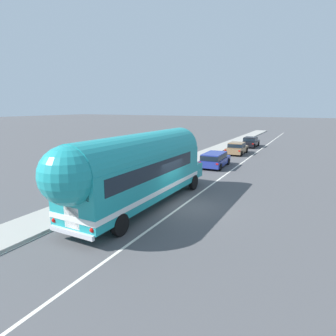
% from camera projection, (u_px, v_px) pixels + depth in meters
% --- Properties ---
extents(ground_plane, '(300.00, 300.00, 0.00)m').
position_uv_depth(ground_plane, '(183.00, 206.00, 16.31)').
color(ground_plane, '#4C4C4F').
extents(lane_markings, '(3.99, 80.00, 0.01)m').
position_uv_depth(lane_markings, '(218.00, 165.00, 27.52)').
color(lane_markings, silver).
rests_on(lane_markings, ground).
extents(sidewalk_slab, '(2.43, 90.00, 0.15)m').
position_uv_depth(sidewalk_slab, '(178.00, 165.00, 27.26)').
color(sidewalk_slab, '#9E9B93').
rests_on(sidewalk_slab, ground).
extents(painted_bus, '(2.70, 12.64, 4.12)m').
position_uv_depth(painted_bus, '(137.00, 168.00, 15.25)').
color(painted_bus, teal).
rests_on(painted_bus, ground).
extents(car_lead, '(2.05, 4.40, 1.37)m').
position_uv_depth(car_lead, '(215.00, 159.00, 26.53)').
color(car_lead, navy).
rests_on(car_lead, ground).
extents(car_second, '(2.01, 4.47, 1.37)m').
position_uv_depth(car_second, '(237.00, 148.00, 34.03)').
color(car_second, olive).
rests_on(car_second, ground).
extents(car_third, '(1.88, 4.42, 1.37)m').
position_uv_depth(car_third, '(250.00, 142.00, 40.02)').
color(car_third, black).
rests_on(car_third, ground).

